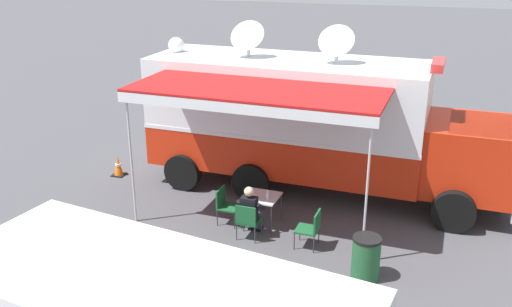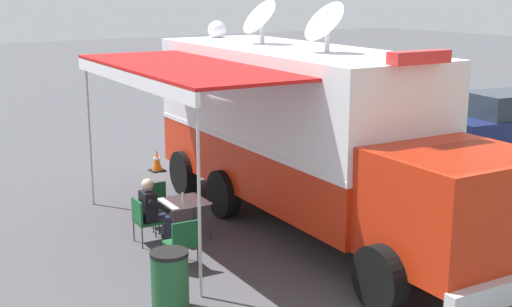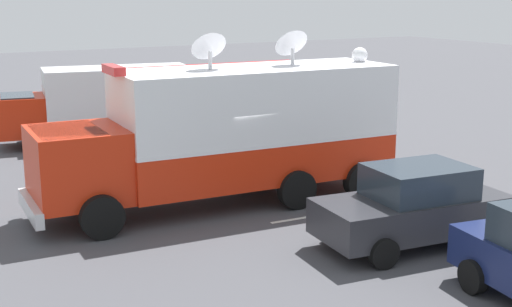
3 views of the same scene
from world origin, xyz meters
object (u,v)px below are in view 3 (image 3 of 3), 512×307
Objects in this scene: seated_responder at (206,152)px; support_truck at (104,104)px; trash_bin at (109,162)px; traffic_cone at (378,162)px; folding_chair_spare_by_truck at (161,161)px; car_far_corner at (413,206)px; command_truck at (229,129)px; folding_table at (213,156)px; folding_chair_beside_table at (236,157)px; folding_chair_at_table at (204,155)px; water_bottle at (206,150)px.

support_truck reaches higher than seated_responder.
trash_bin reaches higher than traffic_cone.
folding_chair_spare_by_truck is 1.50× the size of traffic_cone.
support_truck reaches higher than car_far_corner.
command_truck is 11.05× the size of folding_chair_spare_by_truck.
command_truck is 9.11m from support_truck.
seated_responder is at bearing -110.33° from trash_bin.
command_truck is 3.37m from seated_responder.
support_truck reaches higher than folding_table.
folding_chair_beside_table is 0.12× the size of support_truck.
folding_table is 1.55m from folding_chair_spare_by_truck.
folding_chair_at_table is 6.08m from support_truck.
support_truck is at bearing 11.52° from folding_chair_at_table.
water_bottle is 0.25× the size of trash_bin.
folding_chair_spare_by_truck reaches higher than traffic_cone.
folding_chair_at_table and folding_chair_spare_by_truck have the same top height.
trash_bin is at bearing 65.90° from traffic_cone.
folding_table is 0.82m from folding_chair_at_table.
command_truck is at bearing 22.30° from car_far_corner.
command_truck is at bearing -177.51° from support_truck.
folding_chair_at_table is 2.84m from trash_bin.
folding_table is 6.82m from support_truck.
folding_table is at bearing -118.64° from folding_chair_spare_by_truck.
trash_bin is at bearing 67.34° from folding_chair_beside_table.
folding_table is 3.10m from trash_bin.
command_truck reaches higher than seated_responder.
command_truck is 7.69× the size of seated_responder.
folding_chair_beside_table is 1.50× the size of traffic_cone.
car_far_corner is (-8.81, -3.89, 0.42)m from trash_bin.
command_truck is 3.50m from folding_chair_spare_by_truck.
trash_bin is 0.21× the size of car_far_corner.
water_bottle reaches higher than trash_bin.
folding_chair_at_table is 1.00× the size of folding_chair_beside_table.
folding_chair_beside_table is at bearing -104.65° from folding_chair_spare_by_truck.
car_far_corner is at bearing 147.10° from traffic_cone.
folding_chair_at_table is 0.96× the size of trash_bin.
folding_chair_at_table is at bearing -6.61° from folding_table.
traffic_cone is at bearing -110.09° from water_bottle.
car_far_corner is (-7.99, -1.16, 0.37)m from folding_chair_at_table.
water_bottle is at bearing 69.91° from traffic_cone.
car_far_corner reaches higher than traffic_cone.
command_truck is 11.39× the size of folding_table.
seated_responder is (-0.19, 0.01, 0.14)m from folding_chair_at_table.
trash_bin is (0.82, 2.72, -0.06)m from folding_chair_at_table.
seated_responder is 6.24m from support_truck.
folding_chair_spare_by_truck is at bearing 61.98° from water_bottle.
folding_chair_beside_table is 4.38m from traffic_cone.
support_truck is (5.89, 1.20, 0.87)m from folding_chair_at_table.
folding_chair_beside_table is (-0.64, -0.76, 0.00)m from folding_chair_at_table.
traffic_cone is at bearing -111.68° from folding_chair_spare_by_truck.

